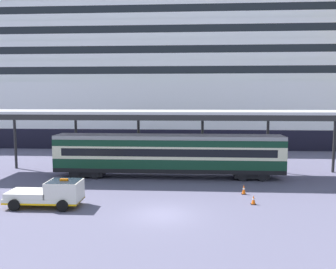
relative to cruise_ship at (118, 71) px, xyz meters
name	(u,v)px	position (x,y,z in m)	size (l,w,h in m)	color
ground_plane	(162,215)	(11.61, -42.28, -12.72)	(400.00, 400.00, 0.00)	slate
cruise_ship	(118,71)	(0.00, 0.00, 0.00)	(173.50, 27.83, 38.28)	black
platform_canopy	(169,114)	(11.37, -31.15, -6.59)	(40.36, 6.35, 6.41)	silver
train_carriage	(168,154)	(11.37, -31.59, -10.42)	(21.69, 2.81, 4.11)	black
service_truck	(51,193)	(3.73, -41.12, -11.73)	(5.21, 2.27, 2.02)	silver
traffic_cone_near	(244,189)	(17.73, -37.10, -12.33)	(0.36, 0.36, 0.79)	black
traffic_cone_mid	(253,200)	(18.00, -39.71, -12.39)	(0.36, 0.36, 0.68)	black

